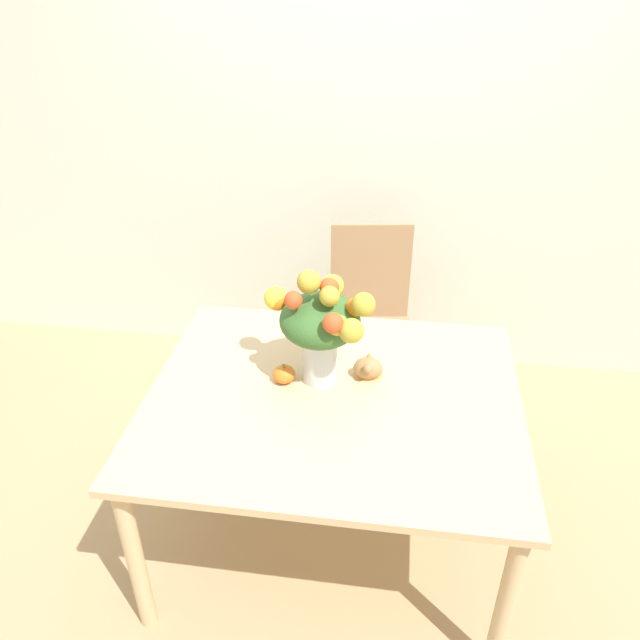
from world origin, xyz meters
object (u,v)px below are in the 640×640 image
dining_chair_near_window (371,321)px  flower_vase (320,324)px  pumpkin (284,374)px  turkey_figurine (368,365)px

dining_chair_near_window → flower_vase: bearing=-108.0°
pumpkin → turkey_figurine: 0.32m
flower_vase → pumpkin: size_ratio=5.52×
flower_vase → turkey_figurine: (0.17, 0.05, -0.20)m
pumpkin → dining_chair_near_window: bearing=72.5°
pumpkin → turkey_figurine: bearing=15.7°
pumpkin → dining_chair_near_window: dining_chair_near_window is taller
flower_vase → dining_chair_near_window: flower_vase is taller
pumpkin → turkey_figurine: size_ratio=0.57×
pumpkin → flower_vase: bearing=13.4°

